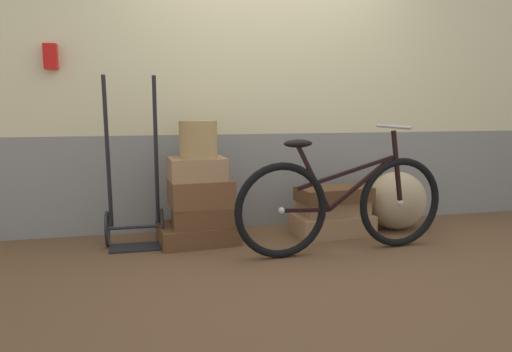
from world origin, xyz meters
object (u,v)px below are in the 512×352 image
object	(u,v)px
luggage_trolley	(134,208)
burlap_sack	(397,201)
suitcase_0	(198,233)
wicker_basket	(198,139)
suitcase_1	(203,215)
suitcase_2	(201,193)
suitcase_3	(197,169)
suitcase_4	(332,225)
suitcase_6	(334,194)
bicycle	(343,204)
suitcase_5	(333,207)

from	to	relation	value
luggage_trolley	burlap_sack	distance (m)	2.31
suitcase_0	wicker_basket	xyz separation A→B (m)	(0.01, -0.03, 0.77)
suitcase_1	wicker_basket	xyz separation A→B (m)	(-0.03, -0.01, 0.62)
suitcase_2	luggage_trolley	xyz separation A→B (m)	(-0.53, 0.05, -0.11)
suitcase_3	suitcase_4	bearing A→B (deg)	-4.92
suitcase_4	suitcase_6	xyz separation A→B (m)	(0.00, -0.01, 0.27)
luggage_trolley	burlap_sack	xyz separation A→B (m)	(2.30, -0.01, -0.05)
suitcase_0	suitcase_4	size ratio (longest dim) A/B	0.94
suitcase_2	suitcase_6	world-z (taller)	suitcase_2
suitcase_1	burlap_sack	size ratio (longest dim) A/B	0.91
suitcase_0	suitcase_3	world-z (taller)	suitcase_3
suitcase_6	wicker_basket	xyz separation A→B (m)	(-1.16, 0.02, 0.49)
burlap_sack	bicycle	distance (m)	0.92
suitcase_6	burlap_sack	world-z (taller)	burlap_sack
suitcase_0	bicycle	bearing A→B (deg)	-32.22
suitcase_2	suitcase_5	distance (m)	1.17
suitcase_4	bicycle	size ratio (longest dim) A/B	0.39
suitcase_4	suitcase_6	distance (m)	0.27
suitcase_1	burlap_sack	distance (m)	1.76
suitcase_1	suitcase_2	distance (m)	0.19
suitcase_0	luggage_trolley	size ratio (longest dim) A/B	0.46
suitcase_0	wicker_basket	distance (m)	0.78
suitcase_2	suitcase_4	xyz separation A→B (m)	(1.14, -0.01, -0.33)
suitcase_2	suitcase_3	size ratio (longest dim) A/B	1.12
suitcase_4	wicker_basket	bearing A→B (deg)	175.78
suitcase_6	bicycle	xyz separation A→B (m)	(-0.12, -0.47, 0.01)
suitcase_3	burlap_sack	distance (m)	1.84
suitcase_1	bicycle	size ratio (longest dim) A/B	0.29
luggage_trolley	bicycle	world-z (taller)	luggage_trolley
suitcase_3	suitcase_5	world-z (taller)	suitcase_3
suitcase_6	bicycle	distance (m)	0.48
luggage_trolley	suitcase_0	bearing A→B (deg)	-2.28
suitcase_1	suitcase_5	distance (m)	1.15
suitcase_1	suitcase_6	xyz separation A→B (m)	(1.13, -0.04, 0.13)
suitcase_0	suitcase_5	xyz separation A→B (m)	(1.19, -0.00, 0.16)
suitcase_5	bicycle	bearing A→B (deg)	-109.76
suitcase_0	suitcase_2	xyz separation A→B (m)	(0.03, -0.03, 0.34)
luggage_trolley	bicycle	xyz separation A→B (m)	(1.55, -0.54, 0.07)
suitcase_2	luggage_trolley	world-z (taller)	luggage_trolley
suitcase_2	suitcase_6	size ratio (longest dim) A/B	0.79
suitcase_1	suitcase_0	bearing A→B (deg)	159.61
suitcase_2	suitcase_4	size ratio (longest dim) A/B	0.74
suitcase_2	suitcase_6	distance (m)	1.14
suitcase_4	suitcase_5	bearing A→B (deg)	59.38
suitcase_1	suitcase_5	xyz separation A→B (m)	(1.15, 0.02, 0.01)
suitcase_5	burlap_sack	world-z (taller)	burlap_sack
bicycle	suitcase_1	bearing A→B (deg)	153.60
suitcase_4	luggage_trolley	xyz separation A→B (m)	(-1.67, 0.06, 0.22)
bicycle	suitcase_3	bearing A→B (deg)	154.73
suitcase_6	suitcase_5	bearing A→B (deg)	66.15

